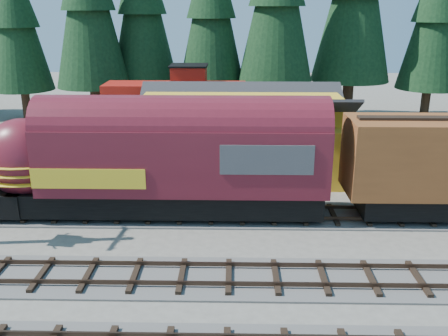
{
  "coord_description": "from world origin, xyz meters",
  "views": [
    {
      "loc": [
        -0.42,
        -18.8,
        9.97
      ],
      "look_at": [
        -0.9,
        4.0,
        2.52
      ],
      "focal_mm": 40.0,
      "sensor_mm": 36.0,
      "label": 1
    }
  ],
  "objects_px": {
    "caboose": "(177,108)",
    "pickup_truck_b": "(13,161)",
    "depot": "(241,128)",
    "pickup_truck_a": "(91,161)",
    "locomotive": "(147,165)"
  },
  "relations": [
    {
      "from": "locomotive",
      "to": "pickup_truck_b",
      "type": "bearing_deg",
      "value": 147.33
    },
    {
      "from": "locomotive",
      "to": "pickup_truck_a",
      "type": "bearing_deg",
      "value": 126.04
    },
    {
      "from": "caboose",
      "to": "pickup_truck_a",
      "type": "relative_size",
      "value": 1.77
    },
    {
      "from": "pickup_truck_a",
      "to": "pickup_truck_b",
      "type": "bearing_deg",
      "value": 90.27
    },
    {
      "from": "pickup_truck_a",
      "to": "caboose",
      "type": "bearing_deg",
      "value": -36.58
    },
    {
      "from": "depot",
      "to": "pickup_truck_a",
      "type": "relative_size",
      "value": 2.17
    },
    {
      "from": "locomotive",
      "to": "pickup_truck_a",
      "type": "height_order",
      "value": "locomotive"
    },
    {
      "from": "pickup_truck_a",
      "to": "locomotive",
      "type": "bearing_deg",
      "value": -149.43
    },
    {
      "from": "caboose",
      "to": "pickup_truck_b",
      "type": "bearing_deg",
      "value": -138.97
    },
    {
      "from": "depot",
      "to": "locomotive",
      "type": "relative_size",
      "value": 0.76
    },
    {
      "from": "caboose",
      "to": "pickup_truck_b",
      "type": "xyz_separation_m",
      "value": [
        -9.19,
        -8.0,
        -1.76
      ]
    },
    {
      "from": "depot",
      "to": "pickup_truck_b",
      "type": "relative_size",
      "value": 2.01
    },
    {
      "from": "pickup_truck_a",
      "to": "pickup_truck_b",
      "type": "height_order",
      "value": "pickup_truck_b"
    },
    {
      "from": "depot",
      "to": "locomotive",
      "type": "xyz_separation_m",
      "value": [
        -4.6,
        -6.5,
        -0.31
      ]
    },
    {
      "from": "depot",
      "to": "caboose",
      "type": "bearing_deg",
      "value": 122.43
    }
  ]
}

